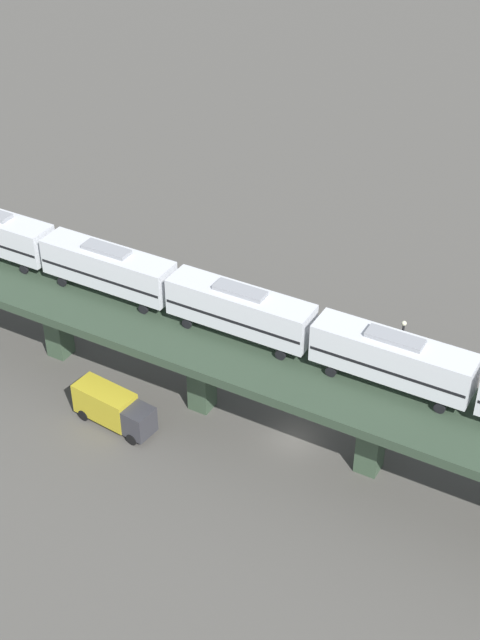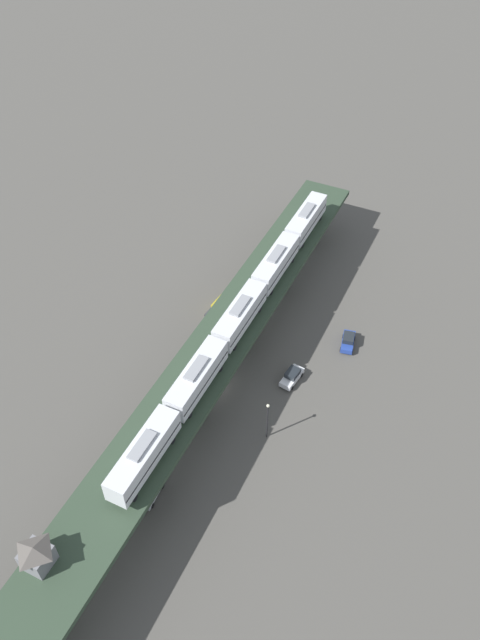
{
  "view_description": "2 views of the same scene",
  "coord_description": "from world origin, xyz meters",
  "px_view_note": "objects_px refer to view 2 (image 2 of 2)",
  "views": [
    {
      "loc": [
        37.93,
        37.13,
        49.16
      ],
      "look_at": [
        0.6,
        -5.81,
        8.99
      ],
      "focal_mm": 50.0,
      "sensor_mm": 36.0,
      "label": 1
    },
    {
      "loc": [
        -43.72,
        37.93,
        70.3
      ],
      "look_at": [
        0.6,
        -5.81,
        8.99
      ],
      "focal_mm": 35.0,
      "sensor_mm": 36.0,
      "label": 2
    }
  ],
  "objects_px": {
    "delivery_truck": "(223,308)",
    "street_lamp": "(267,418)",
    "street_car_white": "(292,376)",
    "street_car_silver": "(151,491)",
    "signal_hut": "(36,555)",
    "street_car_blue": "(348,341)",
    "subway_train": "(240,315)"
  },
  "relations": [
    {
      "from": "subway_train",
      "to": "street_car_white",
      "type": "bearing_deg",
      "value": -159.18
    },
    {
      "from": "subway_train",
      "to": "delivery_truck",
      "type": "distance_m",
      "value": 13.36
    },
    {
      "from": "delivery_truck",
      "to": "street_lamp",
      "type": "xyz_separation_m",
      "value": [
        -21.11,
        11.98,
        2.35
      ]
    },
    {
      "from": "street_car_blue",
      "to": "delivery_truck",
      "type": "xyz_separation_m",
      "value": [
        18.2,
        9.19,
        0.82
      ]
    },
    {
      "from": "street_lamp",
      "to": "street_car_blue",
      "type": "bearing_deg",
      "value": -82.17
    },
    {
      "from": "subway_train",
      "to": "street_car_silver",
      "type": "xyz_separation_m",
      "value": [
        -7.92,
        23.39,
        -9.1
      ]
    },
    {
      "from": "street_car_blue",
      "to": "street_lamp",
      "type": "height_order",
      "value": "street_lamp"
    },
    {
      "from": "street_car_white",
      "to": "street_car_silver",
      "type": "relative_size",
      "value": 0.99
    },
    {
      "from": "signal_hut",
      "to": "subway_train",
      "type": "bearing_deg",
      "value": -75.73
    },
    {
      "from": "subway_train",
      "to": "street_car_blue",
      "type": "relative_size",
      "value": 12.71
    },
    {
      "from": "street_car_silver",
      "to": "signal_hut",
      "type": "bearing_deg",
      "value": 97.12
    },
    {
      "from": "street_car_white",
      "to": "delivery_truck",
      "type": "bearing_deg",
      "value": -7.5
    },
    {
      "from": "street_car_blue",
      "to": "delivery_truck",
      "type": "bearing_deg",
      "value": 26.78
    },
    {
      "from": "subway_train",
      "to": "street_lamp",
      "type": "bearing_deg",
      "value": 150.45
    },
    {
      "from": "street_car_silver",
      "to": "street_lamp",
      "type": "xyz_separation_m",
      "value": [
        -4.07,
        -16.6,
        3.17
      ]
    },
    {
      "from": "signal_hut",
      "to": "street_car_silver",
      "type": "height_order",
      "value": "signal_hut"
    },
    {
      "from": "street_car_white",
      "to": "street_car_blue",
      "type": "bearing_deg",
      "value": -96.49
    },
    {
      "from": "delivery_truck",
      "to": "street_car_white",
      "type": "bearing_deg",
      "value": 172.5
    },
    {
      "from": "street_car_silver",
      "to": "subway_train",
      "type": "bearing_deg",
      "value": -71.29
    },
    {
      "from": "subway_train",
      "to": "signal_hut",
      "type": "bearing_deg",
      "value": 104.27
    },
    {
      "from": "street_car_blue",
      "to": "street_car_white",
      "type": "bearing_deg",
      "value": 83.51
    },
    {
      "from": "street_car_silver",
      "to": "street_lamp",
      "type": "relative_size",
      "value": 0.68
    },
    {
      "from": "street_car_white",
      "to": "street_car_silver",
      "type": "bearing_deg",
      "value": 90.3
    },
    {
      "from": "signal_hut",
      "to": "street_car_white",
      "type": "bearing_deg",
      "value": -87.19
    },
    {
      "from": "street_car_silver",
      "to": "delivery_truck",
      "type": "distance_m",
      "value": 33.28
    },
    {
      "from": "subway_train",
      "to": "signal_hut",
      "type": "height_order",
      "value": "subway_train"
    },
    {
      "from": "subway_train",
      "to": "street_car_silver",
      "type": "relative_size",
      "value": 12.56
    },
    {
      "from": "signal_hut",
      "to": "street_car_silver",
      "type": "relative_size",
      "value": 0.87
    },
    {
      "from": "signal_hut",
      "to": "street_lamp",
      "type": "relative_size",
      "value": 0.59
    },
    {
      "from": "street_car_blue",
      "to": "street_car_white",
      "type": "height_order",
      "value": "same"
    },
    {
      "from": "subway_train",
      "to": "delivery_truck",
      "type": "bearing_deg",
      "value": -29.63
    },
    {
      "from": "signal_hut",
      "to": "street_car_blue",
      "type": "bearing_deg",
      "value": -89.19
    }
  ]
}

